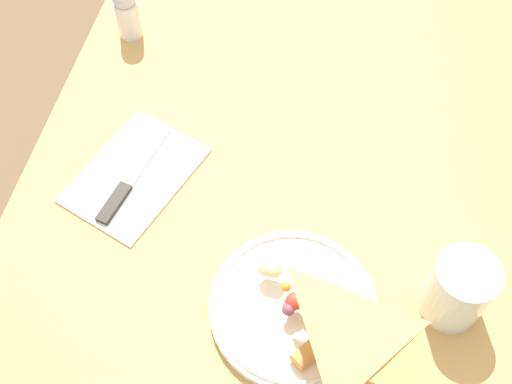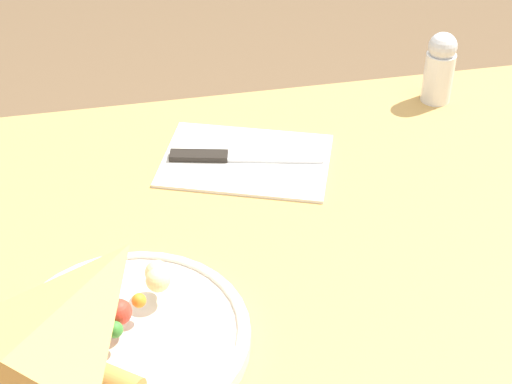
% 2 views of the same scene
% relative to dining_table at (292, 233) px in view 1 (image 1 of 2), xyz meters
% --- Properties ---
extents(ground_plane, '(6.00, 6.00, 0.00)m').
position_rel_dining_table_xyz_m(ground_plane, '(0.00, 0.00, -0.60)').
color(ground_plane, brown).
extents(dining_table, '(1.03, 0.81, 0.70)m').
position_rel_dining_table_xyz_m(dining_table, '(0.00, 0.00, 0.00)').
color(dining_table, tan).
rests_on(dining_table, ground_plane).
extents(plate_pizza, '(0.22, 0.22, 0.05)m').
position_rel_dining_table_xyz_m(plate_pizza, '(-0.17, -0.02, 0.12)').
color(plate_pizza, silver).
rests_on(plate_pizza, dining_table).
extents(milk_glass, '(0.08, 0.08, 0.11)m').
position_rel_dining_table_xyz_m(milk_glass, '(-0.12, -0.23, 0.15)').
color(milk_glass, white).
rests_on(milk_glass, dining_table).
extents(napkin_folded, '(0.24, 0.20, 0.00)m').
position_rel_dining_table_xyz_m(napkin_folded, '(-0.01, 0.24, 0.11)').
color(napkin_folded, white).
rests_on(napkin_folded, dining_table).
extents(butter_knife, '(0.19, 0.06, 0.01)m').
position_rel_dining_table_xyz_m(butter_knife, '(-0.02, 0.24, 0.11)').
color(butter_knife, black).
rests_on(butter_knife, napkin_folded).
extents(salt_shaker, '(0.04, 0.04, 0.10)m').
position_rel_dining_table_xyz_m(salt_shaker, '(0.27, 0.34, 0.15)').
color(salt_shaker, silver).
rests_on(salt_shaker, dining_table).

